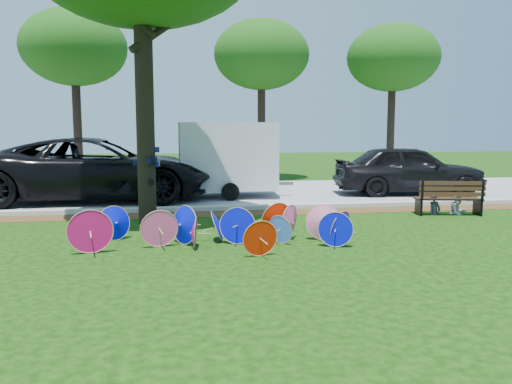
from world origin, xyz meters
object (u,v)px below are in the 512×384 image
at_px(park_bench, 448,198).
at_px(person_right, 459,193).
at_px(dark_pickup, 408,170).
at_px(cargo_trailer, 229,156).
at_px(parasol_pile, 230,226).
at_px(person_left, 435,194).
at_px(black_van, 97,169).

distance_m(park_bench, person_right, 0.37).
xyz_separation_m(dark_pickup, cargo_trailer, (-6.53, 0.30, 0.54)).
relative_size(parasol_pile, person_left, 4.92).
bearing_deg(person_left, person_right, -22.90).
bearing_deg(park_bench, person_right, 18.85).
bearing_deg(cargo_trailer, parasol_pile, -92.61).
relative_size(black_van, dark_pickup, 1.41).
xyz_separation_m(park_bench, person_right, (0.35, 0.05, 0.11)).
bearing_deg(black_van, park_bench, -113.62).
xyz_separation_m(black_van, cargo_trailer, (4.38, 0.31, 0.40)).
distance_m(cargo_trailer, park_bench, 7.35).
bearing_deg(park_bench, cargo_trailer, 150.24).
xyz_separation_m(black_van, person_left, (9.57, -4.37, -0.47)).
relative_size(cargo_trailer, person_left, 2.85).
bearing_deg(parasol_pile, dark_pickup, 44.41).
bearing_deg(dark_pickup, parasol_pile, 141.41).
xyz_separation_m(black_van, dark_pickup, (10.91, 0.01, -0.14)).
xyz_separation_m(dark_pickup, person_right, (-0.64, -4.38, -0.32)).
xyz_separation_m(parasol_pile, park_bench, (6.31, 2.72, 0.10)).
bearing_deg(dark_pickup, cargo_trailer, 94.36).
distance_m(cargo_trailer, person_left, 7.04).
height_order(black_van, cargo_trailer, cargo_trailer).
relative_size(dark_pickup, person_left, 4.63).
relative_size(cargo_trailer, person_right, 2.80).
relative_size(black_van, park_bench, 4.15).
xyz_separation_m(park_bench, person_left, (-0.35, 0.05, 0.10)).
distance_m(cargo_trailer, person_right, 7.57).
bearing_deg(cargo_trailer, dark_pickup, 0.62).
bearing_deg(cargo_trailer, person_right, -35.20).
xyz_separation_m(black_van, person_right, (10.27, -4.37, -0.46)).
height_order(parasol_pile, park_bench, park_bench).
bearing_deg(park_bench, person_left, -177.41).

